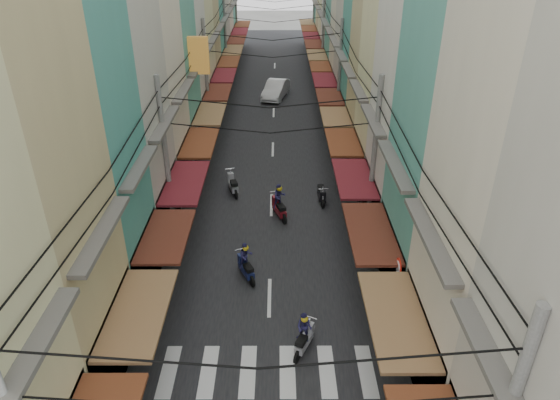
{
  "coord_description": "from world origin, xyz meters",
  "views": [
    {
      "loc": [
        0.39,
        -18.53,
        13.84
      ],
      "look_at": [
        0.47,
        3.43,
        1.75
      ],
      "focal_mm": 32.0,
      "sensor_mm": 36.0,
      "label": 1
    }
  ],
  "objects_px": {
    "market_umbrella": "(406,237)",
    "white_car": "(276,98)",
    "traffic_sign": "(397,278)",
    "bicycle": "(405,313)"
  },
  "relations": [
    {
      "from": "white_car",
      "to": "traffic_sign",
      "type": "height_order",
      "value": "traffic_sign"
    },
    {
      "from": "bicycle",
      "to": "market_umbrella",
      "type": "xyz_separation_m",
      "value": [
        0.25,
        2.28,
        2.2
      ]
    },
    {
      "from": "white_car",
      "to": "bicycle",
      "type": "height_order",
      "value": "white_car"
    },
    {
      "from": "white_car",
      "to": "bicycle",
      "type": "distance_m",
      "value": 29.62
    },
    {
      "from": "market_umbrella",
      "to": "traffic_sign",
      "type": "relative_size",
      "value": 0.76
    },
    {
      "from": "traffic_sign",
      "to": "bicycle",
      "type": "bearing_deg",
      "value": 45.57
    },
    {
      "from": "traffic_sign",
      "to": "white_car",
      "type": "bearing_deg",
      "value": 98.77
    },
    {
      "from": "white_car",
      "to": "traffic_sign",
      "type": "xyz_separation_m",
      "value": [
        4.62,
        -29.93,
        2.42
      ]
    },
    {
      "from": "white_car",
      "to": "market_umbrella",
      "type": "height_order",
      "value": "market_umbrella"
    },
    {
      "from": "market_umbrella",
      "to": "white_car",
      "type": "bearing_deg",
      "value": 101.88
    }
  ]
}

